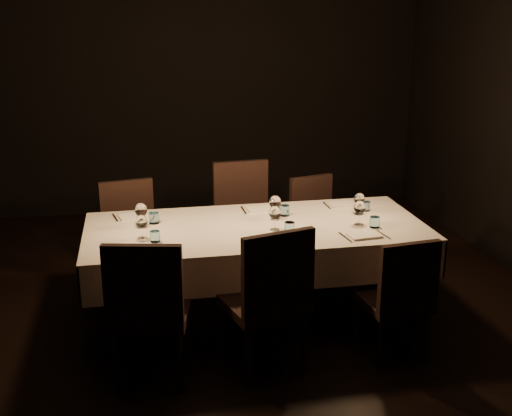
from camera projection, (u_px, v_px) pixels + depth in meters
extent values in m
cube|color=black|center=(256.00, 318.00, 5.01)|extent=(5.00, 6.00, 0.01)
cube|color=black|center=(207.00, 82.00, 7.38)|extent=(5.00, 0.01, 3.00)
cube|color=black|center=(463.00, 318.00, 1.75)|extent=(5.00, 0.01, 3.00)
cube|color=black|center=(256.00, 230.00, 4.79)|extent=(2.40, 1.00, 0.04)
cylinder|color=black|center=(104.00, 313.00, 4.31)|extent=(0.07, 0.07, 0.71)
cylinder|color=black|center=(108.00, 266.00, 5.09)|extent=(0.07, 0.07, 0.71)
cylinder|color=black|center=(416.00, 287.00, 4.71)|extent=(0.07, 0.07, 0.71)
cylinder|color=black|center=(375.00, 247.00, 5.50)|extent=(0.07, 0.07, 0.71)
cube|color=beige|center=(256.00, 226.00, 4.78)|extent=(2.52, 1.12, 0.01)
cube|color=beige|center=(243.00, 222.00, 5.35)|extent=(2.52, 0.01, 0.28)
cube|color=beige|center=(272.00, 273.00, 4.31)|extent=(2.52, 0.01, 0.28)
cube|color=beige|center=(412.00, 234.00, 5.05)|extent=(0.01, 1.12, 0.28)
cube|color=beige|center=(85.00, 256.00, 4.60)|extent=(0.01, 1.12, 0.28)
cylinder|color=black|center=(187.00, 332.00, 4.35)|extent=(0.04, 0.04, 0.41)
cylinder|color=black|center=(179.00, 363.00, 3.98)|extent=(0.04, 0.04, 0.41)
cylinder|color=black|center=(129.00, 332.00, 4.36)|extent=(0.04, 0.04, 0.41)
cylinder|color=black|center=(116.00, 363.00, 3.98)|extent=(0.04, 0.04, 0.41)
cube|color=black|center=(151.00, 314.00, 4.10)|extent=(0.56, 0.56, 0.06)
cube|color=black|center=(143.00, 286.00, 3.81)|extent=(0.48, 0.15, 0.52)
cube|color=white|center=(136.00, 251.00, 4.26)|extent=(0.21, 0.14, 0.02)
cube|color=silver|center=(115.00, 253.00, 4.24)|extent=(0.02, 0.19, 0.01)
cube|color=silver|center=(156.00, 250.00, 4.29)|extent=(0.02, 0.19, 0.01)
cylinder|color=silver|center=(155.00, 236.00, 4.45)|extent=(0.07, 0.07, 0.07)
cylinder|color=white|center=(142.00, 238.00, 4.52)|extent=(0.07, 0.07, 0.00)
cylinder|color=white|center=(142.00, 232.00, 4.50)|extent=(0.01, 0.01, 0.08)
ellipsoid|color=white|center=(142.00, 221.00, 4.48)|extent=(0.08, 0.08, 0.10)
cylinder|color=black|center=(275.00, 318.00, 4.54)|extent=(0.04, 0.04, 0.42)
cylinder|color=black|center=(304.00, 344.00, 4.20)|extent=(0.04, 0.04, 0.42)
cylinder|color=black|center=(222.00, 330.00, 4.37)|extent=(0.04, 0.04, 0.42)
cylinder|color=black|center=(248.00, 358.00, 4.02)|extent=(0.04, 0.04, 0.42)
cube|color=black|center=(263.00, 304.00, 4.21)|extent=(0.60, 0.60, 0.06)
cube|color=black|center=(278.00, 273.00, 3.94)|extent=(0.48, 0.18, 0.53)
cube|color=white|center=(276.00, 241.00, 4.43)|extent=(0.24, 0.17, 0.02)
cube|color=silver|center=(256.00, 243.00, 4.41)|extent=(0.04, 0.20, 0.01)
cube|color=silver|center=(296.00, 241.00, 4.46)|extent=(0.04, 0.20, 0.01)
cylinder|color=silver|center=(290.00, 227.00, 4.62)|extent=(0.07, 0.07, 0.08)
cylinder|color=white|center=(275.00, 230.00, 4.69)|extent=(0.07, 0.07, 0.00)
cylinder|color=white|center=(275.00, 224.00, 4.68)|extent=(0.01, 0.01, 0.09)
ellipsoid|color=white|center=(275.00, 213.00, 4.65)|extent=(0.09, 0.09, 0.10)
cylinder|color=black|center=(400.00, 315.00, 4.65)|extent=(0.04, 0.04, 0.37)
cylinder|color=black|center=(426.00, 337.00, 4.34)|extent=(0.04, 0.04, 0.37)
cylinder|color=black|center=(357.00, 321.00, 4.56)|extent=(0.04, 0.04, 0.37)
cylinder|color=black|center=(380.00, 344.00, 4.24)|extent=(0.04, 0.04, 0.37)
cube|color=black|center=(393.00, 301.00, 4.39)|extent=(0.47, 0.47, 0.06)
cube|color=black|center=(409.00, 276.00, 4.14)|extent=(0.43, 0.10, 0.46)
cube|color=white|center=(364.00, 235.00, 4.55)|extent=(0.24, 0.17, 0.02)
cube|color=silver|center=(345.00, 237.00, 4.53)|extent=(0.04, 0.21, 0.01)
cube|color=silver|center=(383.00, 235.00, 4.58)|extent=(0.04, 0.21, 0.01)
cylinder|color=silver|center=(375.00, 222.00, 4.74)|extent=(0.07, 0.07, 0.08)
cylinder|color=white|center=(359.00, 224.00, 4.81)|extent=(0.07, 0.07, 0.00)
cylinder|color=white|center=(359.00, 218.00, 4.79)|extent=(0.01, 0.01, 0.09)
ellipsoid|color=white|center=(360.00, 207.00, 4.77)|extent=(0.09, 0.09, 0.10)
cylinder|color=black|center=(117.00, 283.00, 5.17)|extent=(0.04, 0.04, 0.39)
cylinder|color=black|center=(109.00, 266.00, 5.50)|extent=(0.04, 0.04, 0.39)
cylinder|color=black|center=(162.00, 276.00, 5.30)|extent=(0.04, 0.04, 0.39)
cylinder|color=black|center=(152.00, 261.00, 5.63)|extent=(0.04, 0.04, 0.39)
cube|color=black|center=(133.00, 246.00, 5.33)|extent=(0.53, 0.53, 0.06)
cube|color=black|center=(127.00, 208.00, 5.42)|extent=(0.45, 0.13, 0.49)
cube|color=white|center=(134.00, 216.00, 4.97)|extent=(0.26, 0.19, 0.02)
cube|color=silver|center=(115.00, 218.00, 4.95)|extent=(0.06, 0.21, 0.01)
cube|color=silver|center=(153.00, 216.00, 5.00)|extent=(0.05, 0.21, 0.01)
cylinder|color=silver|center=(154.00, 218.00, 4.82)|extent=(0.08, 0.08, 0.08)
cylinder|color=white|center=(142.00, 227.00, 4.74)|extent=(0.07, 0.07, 0.00)
cylinder|color=white|center=(142.00, 221.00, 4.73)|extent=(0.01, 0.01, 0.09)
ellipsoid|color=white|center=(141.00, 210.00, 4.70)|extent=(0.09, 0.09, 0.11)
cylinder|color=black|center=(230.00, 267.00, 5.43)|extent=(0.04, 0.04, 0.43)
cylinder|color=black|center=(219.00, 250.00, 5.81)|extent=(0.04, 0.04, 0.43)
cylinder|color=black|center=(276.00, 262.00, 5.53)|extent=(0.04, 0.04, 0.43)
cylinder|color=black|center=(263.00, 246.00, 5.92)|extent=(0.04, 0.04, 0.43)
cube|color=black|center=(247.00, 230.00, 5.60)|extent=(0.53, 0.53, 0.06)
cube|color=black|center=(241.00, 190.00, 5.71)|extent=(0.50, 0.09, 0.54)
cube|color=white|center=(262.00, 209.00, 5.16)|extent=(0.24, 0.16, 0.02)
cube|color=silver|center=(244.00, 210.00, 5.13)|extent=(0.02, 0.21, 0.01)
cube|color=silver|center=(279.00, 208.00, 5.18)|extent=(0.02, 0.21, 0.01)
cylinder|color=silver|center=(285.00, 210.00, 5.00)|extent=(0.08, 0.08, 0.08)
cylinder|color=white|center=(275.00, 219.00, 4.92)|extent=(0.07, 0.07, 0.00)
cylinder|color=white|center=(275.00, 213.00, 4.91)|extent=(0.01, 0.01, 0.09)
ellipsoid|color=white|center=(275.00, 202.00, 4.88)|extent=(0.09, 0.09, 0.11)
cylinder|color=black|center=(313.00, 264.00, 5.58)|extent=(0.04, 0.04, 0.36)
cylinder|color=black|center=(294.00, 251.00, 5.88)|extent=(0.04, 0.04, 0.36)
cylinder|color=black|center=(346.00, 258.00, 5.73)|extent=(0.04, 0.04, 0.36)
cylinder|color=black|center=(326.00, 246.00, 6.02)|extent=(0.04, 0.04, 0.36)
cube|color=black|center=(320.00, 233.00, 5.74)|extent=(0.51, 0.51, 0.05)
cube|color=black|center=(311.00, 200.00, 5.82)|extent=(0.42, 0.16, 0.46)
cube|color=white|center=(342.00, 204.00, 5.28)|extent=(0.21, 0.14, 0.02)
cube|color=silver|center=(327.00, 206.00, 5.26)|extent=(0.02, 0.19, 0.01)
cube|color=silver|center=(358.00, 204.00, 5.30)|extent=(0.01, 0.19, 0.01)
cylinder|color=silver|center=(366.00, 206.00, 5.13)|extent=(0.07, 0.07, 0.07)
cylinder|color=white|center=(359.00, 214.00, 5.05)|extent=(0.07, 0.07, 0.00)
cylinder|color=white|center=(359.00, 209.00, 5.03)|extent=(0.01, 0.01, 0.08)
ellipsoid|color=white|center=(359.00, 199.00, 5.01)|extent=(0.08, 0.08, 0.10)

